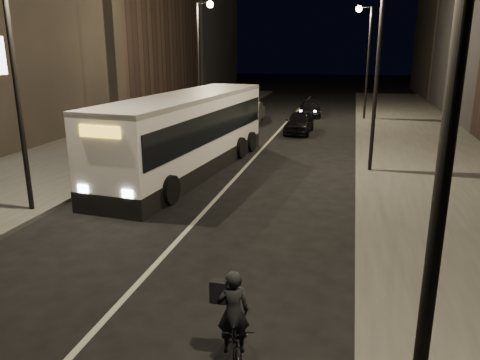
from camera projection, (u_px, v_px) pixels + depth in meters
The scene contains 13 objects.
ground at pixel (132, 290), 10.78m from camera, with size 180.00×180.00×0.00m, color black.
sidewalk_right at pixel (432, 165), 21.95m from camera, with size 7.00×70.00×0.16m, color #3C3C39.
sidewalk_left at pixel (104, 147), 25.75m from camera, with size 7.00×70.00×0.16m, color #3C3C39.
streetlight_right_near at pixel (428, 51), 4.38m from camera, with size 1.20×0.44×8.12m.
streetlight_right_mid at pixel (372, 48), 19.34m from camera, with size 1.20×0.44×8.12m.
streetlight_right_far at pixel (365, 47), 34.30m from camera, with size 1.20×0.44×8.12m.
streetlight_left_near at pixel (19, 48), 14.24m from camera, with size 1.20×0.44×8.12m.
streetlight_left_far at pixel (202, 48), 31.08m from camera, with size 1.20×0.44×8.12m.
city_bus at pixel (188, 130), 20.63m from camera, with size 3.96×12.87×3.42m.
cyclist_on_bicycle at pixel (235, 331), 8.19m from camera, with size 1.03×1.69×1.84m.
car_near at pixel (299, 122), 30.33m from camera, with size 1.62×4.03×1.37m, color black.
car_mid at pixel (251, 112), 34.71m from camera, with size 1.64×4.69×1.55m, color #313133.
car_far at pixel (310, 109), 37.80m from camera, with size 1.64×4.02×1.17m, color black.
Camera 1 is at (4.67, -8.82, 5.40)m, focal length 35.00 mm.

